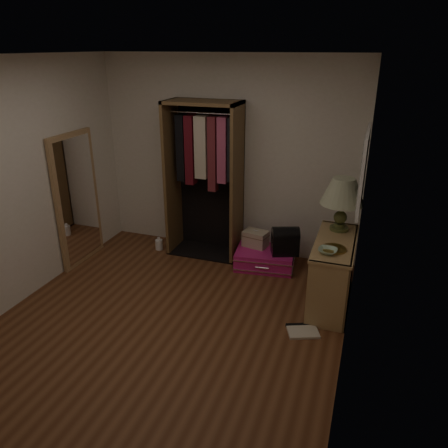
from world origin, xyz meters
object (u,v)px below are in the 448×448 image
Objects in this scene: console_bookshelf at (333,269)px; pink_suitcase at (265,258)px; table_lamp at (343,192)px; black_bag at (285,240)px; floor_mirror at (77,199)px; train_case at (256,238)px; open_wardrobe at (206,167)px; white_jug at (159,244)px.

pink_suitcase is (-0.90, 0.55, -0.28)m from console_bookshelf.
black_bag is at bearing 158.73° from table_lamp.
floor_mirror is 4.40× the size of black_bag.
console_bookshelf is 3.22× the size of train_case.
black_bag is (1.13, -0.19, -0.80)m from open_wardrobe.
floor_mirror reaches higher than table_lamp.
floor_mirror is 3.28m from table_lamp.
black_bag reaches higher than train_case.
floor_mirror is at bearing -174.18° from table_lamp.
open_wardrobe reaches higher than table_lamp.
open_wardrobe is 3.41× the size of table_lamp.
floor_mirror is at bearing -143.37° from white_jug.
console_bookshelf is 2.51m from white_jug.
pink_suitcase is at bearing 148.48° from console_bookshelf.
open_wardrobe reaches higher than floor_mirror.
console_bookshelf is at bearing -12.92° from white_jug.
black_bag is 1.04m from table_lamp.
pink_suitcase is at bearing -11.63° from open_wardrobe.
floor_mirror is at bearing -152.18° from open_wardrobe.
table_lamp reaches higher than black_bag.
console_bookshelf is 1.86× the size of table_lamp.
console_bookshelf is at bearing 0.75° from floor_mirror.
open_wardrobe is 5.30× the size of black_bag.
console_bookshelf is at bearing -38.50° from pink_suitcase.
open_wardrobe reaches higher than white_jug.
open_wardrobe is 5.90× the size of train_case.
pink_suitcase is 1.35× the size of table_lamp.
console_bookshelf is 3.27m from floor_mirror.
pink_suitcase is (0.87, -0.18, -1.10)m from open_wardrobe.
table_lamp is at bearing 89.04° from console_bookshelf.
white_jug is at bearing 167.08° from console_bookshelf.
pink_suitcase is 0.28m from train_case.
table_lamp is at bearing -6.32° from white_jug.
console_bookshelf is at bearing -90.96° from table_lamp.
console_bookshelf reaches higher than train_case.
floor_mirror reaches higher than white_jug.
table_lamp is (0.90, -0.26, 1.08)m from pink_suitcase.
floor_mirror is 2.35m from train_case.
open_wardrobe is (-1.77, 0.73, 0.82)m from console_bookshelf.
black_bag is at bearing -9.58° from open_wardrobe.
train_case is 1.40m from table_lamp.
table_lamp is at bearing 5.82° from floor_mirror.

